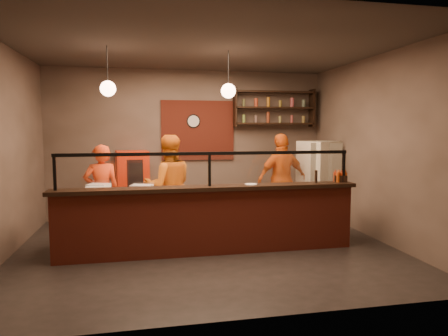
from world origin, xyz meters
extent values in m
plane|color=black|center=(0.00, 0.00, 0.00)|extent=(6.00, 6.00, 0.00)
plane|color=#3D362F|center=(0.00, 0.00, 3.20)|extent=(6.00, 6.00, 0.00)
plane|color=#6E5C51|center=(0.00, 2.50, 1.60)|extent=(6.00, 0.00, 6.00)
plane|color=#6E5C51|center=(-3.00, 0.00, 1.60)|extent=(0.00, 5.00, 5.00)
plane|color=#6E5C51|center=(3.00, 0.00, 1.60)|extent=(0.00, 5.00, 5.00)
plane|color=#6E5C51|center=(0.00, -2.50, 1.60)|extent=(6.00, 0.00, 6.00)
cube|color=maroon|center=(0.20, 2.47, 1.90)|extent=(1.60, 0.04, 1.30)
cube|color=maroon|center=(0.00, -0.30, 0.50)|extent=(4.60, 0.25, 1.00)
cube|color=black|center=(0.00, -0.30, 1.03)|extent=(4.70, 0.37, 0.06)
cube|color=gray|center=(0.00, 0.20, 0.42)|extent=(4.60, 0.75, 0.85)
cube|color=silver|center=(0.00, 0.20, 0.88)|extent=(4.60, 0.75, 0.05)
cube|color=white|center=(0.00, -0.30, 1.31)|extent=(4.40, 0.02, 0.50)
cube|color=black|center=(0.00, -0.30, 1.56)|extent=(4.50, 0.05, 0.05)
cube|color=black|center=(-2.22, -0.30, 1.31)|extent=(0.04, 0.04, 0.50)
cube|color=black|center=(0.00, -0.30, 1.31)|extent=(0.04, 0.04, 0.50)
cube|color=black|center=(2.22, -0.30, 1.31)|extent=(0.04, 0.04, 0.50)
cube|color=black|center=(1.90, 2.32, 2.05)|extent=(1.80, 0.28, 0.04)
cube|color=black|center=(1.90, 2.32, 2.40)|extent=(1.80, 0.28, 0.04)
cube|color=black|center=(1.90, 2.32, 2.75)|extent=(1.80, 0.28, 0.04)
cube|color=black|center=(1.00, 2.32, 2.40)|extent=(0.04, 0.28, 0.85)
cube|color=black|center=(2.80, 2.32, 2.40)|extent=(0.04, 0.28, 0.85)
cylinder|color=black|center=(0.10, 2.46, 2.10)|extent=(0.30, 0.04, 0.30)
cylinder|color=black|center=(-1.50, 0.20, 2.90)|extent=(0.01, 0.01, 0.60)
sphere|color=#F9B489|center=(-1.50, 0.20, 2.55)|extent=(0.24, 0.24, 0.24)
cylinder|color=black|center=(0.40, 0.20, 2.90)|extent=(0.01, 0.01, 0.60)
sphere|color=#F9B489|center=(0.40, 0.20, 2.55)|extent=(0.24, 0.24, 0.24)
imported|color=#E84015|center=(-1.71, 0.94, 0.83)|extent=(0.67, 0.50, 1.66)
imported|color=#D26713|center=(-0.55, 0.85, 0.91)|extent=(0.94, 0.77, 1.83)
imported|color=#DA5B14|center=(1.74, 1.31, 0.92)|extent=(1.15, 0.67, 1.84)
cube|color=beige|center=(2.60, 1.44, 0.84)|extent=(0.91, 0.89, 1.68)
cube|color=red|center=(-1.22, 2.15, 0.74)|extent=(0.71, 0.66, 1.48)
cylinder|color=beige|center=(0.26, 0.10, 0.91)|extent=(0.72, 0.72, 0.01)
cube|color=white|center=(-1.72, 0.09, 0.97)|extent=(0.29, 0.23, 0.14)
cube|color=silver|center=(-1.70, 0.30, 0.98)|extent=(0.38, 0.35, 0.16)
cube|color=silver|center=(-1.02, 0.03, 0.98)|extent=(0.38, 0.34, 0.16)
cylinder|color=yellow|center=(-1.07, 0.36, 0.93)|extent=(0.38, 0.09, 0.07)
cube|color=black|center=(2.20, -0.24, 1.12)|extent=(0.23, 0.20, 0.11)
cylinder|color=black|center=(1.76, -0.27, 1.16)|extent=(0.05, 0.05, 0.20)
cylinder|color=white|center=(0.66, -0.28, 1.07)|extent=(0.24, 0.24, 0.01)
camera|label=1|loc=(-0.98, -6.27, 1.93)|focal=32.00mm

